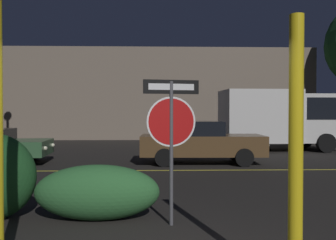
% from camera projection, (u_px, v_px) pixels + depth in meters
% --- Properties ---
extents(road_center_stripe, '(32.64, 0.12, 0.01)m').
position_uv_depth(road_center_stripe, '(153.00, 170.00, 11.38)').
color(road_center_stripe, gold).
rests_on(road_center_stripe, ground_plane).
extents(stop_sign, '(0.88, 0.20, 2.28)m').
position_uv_depth(stop_sign, '(171.00, 122.00, 5.84)').
color(stop_sign, '#4C4C51').
rests_on(stop_sign, ground_plane).
extents(yellow_pole_right, '(0.14, 0.14, 2.73)m').
position_uv_depth(yellow_pole_right, '(296.00, 154.00, 3.66)').
color(yellow_pole_right, yellow).
rests_on(yellow_pole_right, ground_plane).
extents(hedge_bush_2, '(2.06, 0.85, 0.91)m').
position_uv_depth(hedge_bush_2, '(97.00, 192.00, 6.16)').
color(hedge_bush_2, '#2D6633').
rests_on(hedge_bush_2, ground_plane).
extents(passing_car_2, '(4.35, 1.97, 1.47)m').
position_uv_depth(passing_car_2, '(201.00, 142.00, 12.99)').
color(passing_car_2, brown).
rests_on(passing_car_2, ground_plane).
extents(delivery_truck, '(5.54, 2.69, 2.79)m').
position_uv_depth(delivery_truck, '(283.00, 116.00, 17.38)').
color(delivery_truck, silver).
rests_on(delivery_truck, ground_plane).
extents(building_backdrop, '(23.76, 4.56, 5.96)m').
position_uv_depth(building_backdrop, '(134.00, 95.00, 26.09)').
color(building_backdrop, '#7A6B5B').
rests_on(building_backdrop, ground_plane).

